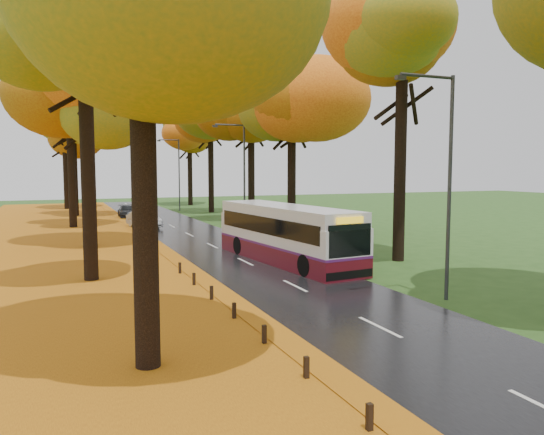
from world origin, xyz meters
TOP-DOWN VIEW (x-y plane):
  - road at (0.00, 25.00)m, footprint 6.50×90.00m
  - centre_line at (0.00, 25.00)m, footprint 0.12×90.00m
  - leaf_verge at (-9.00, 25.00)m, footprint 12.00×90.00m
  - leaf_drift at (-3.05, 25.00)m, footprint 0.90×90.00m
  - trees_left at (-7.18, 27.06)m, footprint 9.20×74.00m
  - trees_right at (7.19, 26.91)m, footprint 9.30×74.20m
  - bollard_row at (-3.70, 4.70)m, footprint 0.11×23.51m
  - streetlamp_near at (3.95, 8.00)m, footprint 2.45×0.18m
  - streetlamp_mid at (3.95, 30.00)m, footprint 2.45×0.18m
  - streetlamp_far at (3.95, 52.00)m, footprint 2.45×0.18m
  - bus at (1.93, 17.26)m, footprint 3.60×11.01m
  - car_white at (-2.35, 34.09)m, footprint 2.38×3.87m
  - car_silver at (-2.30, 35.64)m, footprint 2.45×4.21m
  - car_dark at (-2.35, 45.79)m, footprint 1.65×3.89m

SIDE VIEW (x-z plane):
  - leaf_verge at x=-9.00m, z-range 0.00..0.02m
  - road at x=0.00m, z-range 0.00..0.04m
  - leaf_drift at x=-3.05m, z-range 0.04..0.05m
  - centre_line at x=0.00m, z-range 0.04..0.05m
  - bollard_row at x=-3.70m, z-range 0.00..0.52m
  - car_dark at x=-2.35m, z-range 0.04..1.16m
  - car_white at x=-2.35m, z-range 0.04..1.27m
  - car_silver at x=-2.30m, z-range 0.04..1.35m
  - bus at x=1.93m, z-range 0.11..2.95m
  - streetlamp_near at x=3.95m, z-range 0.71..8.71m
  - streetlamp_mid at x=3.95m, z-range 0.71..8.71m
  - streetlamp_far at x=3.95m, z-range 0.71..8.71m
  - trees_left at x=-7.18m, z-range 2.59..16.48m
  - trees_right at x=7.19m, z-range 2.71..16.67m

